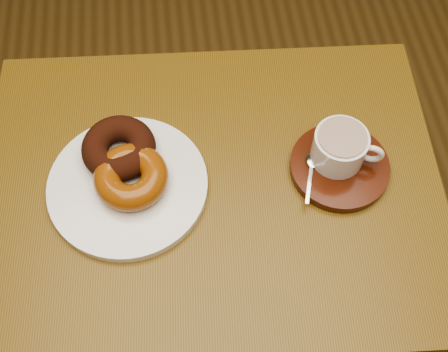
{
  "coord_description": "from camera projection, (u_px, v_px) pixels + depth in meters",
  "views": [
    {
      "loc": [
        -0.25,
        -0.17,
        1.47
      ],
      "look_at": [
        -0.2,
        0.26,
        0.71
      ],
      "focal_mm": 45.0,
      "sensor_mm": 36.0,
      "label": 1
    }
  ],
  "objects": [
    {
      "name": "saucer",
      "position": [
        339.0,
        167.0,
        0.9
      ],
      "size": [
        0.2,
        0.2,
        0.02
      ],
      "primitive_type": "cylinder",
      "rotation": [
        0.0,
        0.0,
        -0.28
      ],
      "color": "#391307",
      "rests_on": "cafe_table"
    },
    {
      "name": "cafe_table",
      "position": [
        213.0,
        213.0,
        0.99
      ],
      "size": [
        0.77,
        0.6,
        0.69
      ],
      "rotation": [
        0.0,
        0.0,
        -0.06
      ],
      "color": "brown",
      "rests_on": "ground"
    },
    {
      "name": "teaspoon",
      "position": [
        312.0,
        165.0,
        0.89
      ],
      "size": [
        0.04,
        0.09,
        0.01
      ],
      "rotation": [
        0.0,
        0.0,
        -0.29
      ],
      "color": "silver",
      "rests_on": "saucer"
    },
    {
      "name": "donut_cinnamon",
      "position": [
        119.0,
        148.0,
        0.88
      ],
      "size": [
        0.15,
        0.15,
        0.04
      ],
      "primitive_type": "torus",
      "rotation": [
        0.0,
        0.0,
        0.37
      ],
      "color": "black",
      "rests_on": "donut_plate"
    },
    {
      "name": "donut_caramel",
      "position": [
        131.0,
        177.0,
        0.86
      ],
      "size": [
        0.15,
        0.15,
        0.04
      ],
      "rotation": [
        0.0,
        0.0,
        -0.33
      ],
      "color": "#85440E",
      "rests_on": "donut_plate"
    },
    {
      "name": "coffee_cup",
      "position": [
        340.0,
        147.0,
        0.87
      ],
      "size": [
        0.11,
        0.08,
        0.06
      ],
      "rotation": [
        0.0,
        0.0,
        -0.38
      ],
      "color": "white",
      "rests_on": "saucer"
    },
    {
      "name": "donut_plate",
      "position": [
        128.0,
        186.0,
        0.88
      ],
      "size": [
        0.3,
        0.3,
        0.02
      ],
      "primitive_type": "cylinder",
      "rotation": [
        0.0,
        0.0,
        -0.2
      ],
      "color": "white",
      "rests_on": "cafe_table"
    }
  ]
}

